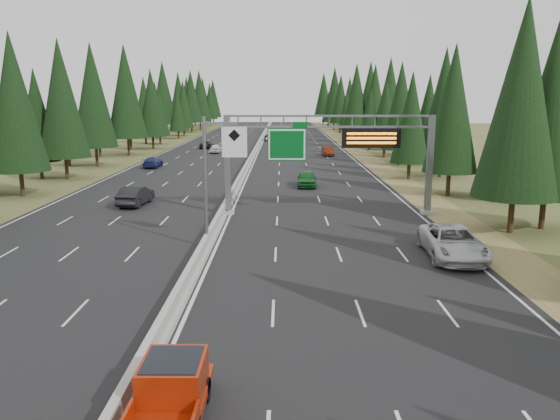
{
  "coord_description": "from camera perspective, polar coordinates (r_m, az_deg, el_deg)",
  "views": [
    {
      "loc": [
        4.64,
        -7.58,
        9.11
      ],
      "look_at": [
        4.53,
        20.0,
        3.47
      ],
      "focal_mm": 35.0,
      "sensor_mm": 36.0,
      "label": 1
    }
  ],
  "objects": [
    {
      "name": "car_ahead_green",
      "position": [
        57.16,
        2.82,
        3.29
      ],
      "size": [
        2.1,
        4.88,
        1.64
      ],
      "primitive_type": "imported",
      "rotation": [
        0.0,
        0.0,
        -0.03
      ],
      "color": "#155D22",
      "rests_on": "road"
    },
    {
      "name": "shoulder_left",
      "position": [
        90.87,
        -14.14,
        5.48
      ],
      "size": [
        3.6,
        260.0,
        0.06
      ],
      "primitive_type": "cube",
      "color": "#4D5728",
      "rests_on": "ground"
    },
    {
      "name": "tree_row_left",
      "position": [
        77.02,
        -20.5,
        11.02
      ],
      "size": [
        12.07,
        243.54,
        18.96
      ],
      "color": "black",
      "rests_on": "ground"
    },
    {
      "name": "sign_gantry",
      "position": [
        42.85,
        5.99,
        6.36
      ],
      "size": [
        16.75,
        0.98,
        7.8
      ],
      "color": "slate",
      "rests_on": "road"
    },
    {
      "name": "car_ahead_far",
      "position": [
        120.44,
        -1.28,
        7.58
      ],
      "size": [
        1.84,
        4.02,
        1.34
      ],
      "primitive_type": "imported",
      "rotation": [
        0.0,
        0.0,
        0.07
      ],
      "color": "black",
      "rests_on": "road"
    },
    {
      "name": "road",
      "position": [
        88.17,
        -2.8,
        5.65
      ],
      "size": [
        32.0,
        260.0,
        0.08
      ],
      "primitive_type": "cube",
      "color": "black",
      "rests_on": "ground"
    },
    {
      "name": "car_onc_near",
      "position": [
        48.62,
        -14.84,
        1.46
      ],
      "size": [
        2.23,
        5.16,
        1.65
      ],
      "primitive_type": "imported",
      "rotation": [
        0.0,
        0.0,
        3.04
      ],
      "color": "black",
      "rests_on": "road"
    },
    {
      "name": "car_onc_white",
      "position": [
        93.66,
        -6.67,
        6.41
      ],
      "size": [
        1.99,
        4.48,
        1.5
      ],
      "primitive_type": "imported",
      "rotation": [
        0.0,
        0.0,
        3.09
      ],
      "color": "silver",
      "rests_on": "road"
    },
    {
      "name": "red_pickup",
      "position": [
        16.47,
        -11.34,
        -18.07
      ],
      "size": [
        1.87,
        5.24,
        1.71
      ],
      "color": "black",
      "rests_on": "road"
    },
    {
      "name": "median_barrier",
      "position": [
        88.14,
        -2.8,
        5.89
      ],
      "size": [
        0.7,
        260.0,
        0.85
      ],
      "color": "#9B9A95",
      "rests_on": "road"
    },
    {
      "name": "car_ahead_dkred",
      "position": [
        88.64,
        5.02,
        6.15
      ],
      "size": [
        1.8,
        4.5,
        1.46
      ],
      "primitive_type": "imported",
      "rotation": [
        0.0,
        0.0,
        0.06
      ],
      "color": "#561A0C",
      "rests_on": "road"
    },
    {
      "name": "hov_sign_pole",
      "position": [
        33.09,
        -6.83,
        3.87
      ],
      "size": [
        2.8,
        0.5,
        8.0
      ],
      "color": "slate",
      "rests_on": "road"
    },
    {
      "name": "silver_minivan",
      "position": [
        33.05,
        17.61,
        -3.22
      ],
      "size": [
        3.3,
        6.65,
        1.81
      ],
      "primitive_type": "imported",
      "rotation": [
        0.0,
        0.0,
        -0.05
      ],
      "color": "silver",
      "rests_on": "road"
    },
    {
      "name": "car_ahead_dkgrey",
      "position": [
        105.52,
        1.63,
        7.06
      ],
      "size": [
        2.21,
        5.24,
        1.51
      ],
      "primitive_type": "imported",
      "rotation": [
        0.0,
        0.0,
        -0.02
      ],
      "color": "black",
      "rests_on": "road"
    },
    {
      "name": "tree_row_right",
      "position": [
        84.96,
        12.21,
        11.01
      ],
      "size": [
        11.34,
        243.83,
        18.39
      ],
      "color": "black",
      "rests_on": "ground"
    },
    {
      "name": "shoulder_right",
      "position": [
        89.03,
        8.77,
        5.58
      ],
      "size": [
        3.6,
        260.0,
        0.06
      ],
      "primitive_type": "cube",
      "color": "olive",
      "rests_on": "ground"
    },
    {
      "name": "car_onc_far",
      "position": [
        102.71,
        -7.63,
        6.82
      ],
      "size": [
        2.47,
        5.16,
        1.42
      ],
      "primitive_type": "imported",
      "rotation": [
        0.0,
        0.0,
        3.16
      ],
      "color": "black",
      "rests_on": "road"
    },
    {
      "name": "car_onc_blue",
      "position": [
        75.14,
        -13.15,
        4.89
      ],
      "size": [
        1.96,
        4.77,
        1.38
      ],
      "primitive_type": "imported",
      "rotation": [
        0.0,
        0.0,
        3.14
      ],
      "color": "navy",
      "rests_on": "road"
    },
    {
      "name": "car_ahead_white",
      "position": [
        119.25,
        -0.88,
        7.54
      ],
      "size": [
        2.66,
        4.95,
        1.32
      ],
      "primitive_type": "imported",
      "rotation": [
        0.0,
        0.0,
        -0.1
      ],
      "color": "white",
      "rests_on": "road"
    }
  ]
}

